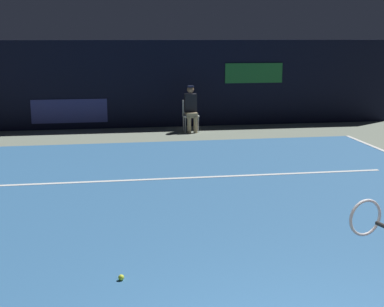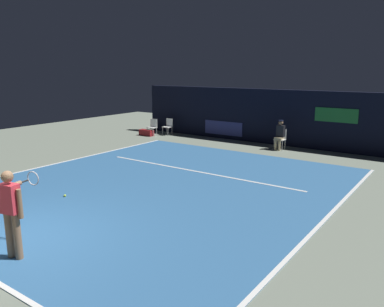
# 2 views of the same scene
# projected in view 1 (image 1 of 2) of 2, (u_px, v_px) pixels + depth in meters

# --- Properties ---
(ground_plane) EXTENTS (30.00, 30.00, 0.00)m
(ground_plane) POSITION_uv_depth(u_px,v_px,m) (209.00, 211.00, 8.75)
(ground_plane) COLOR gray
(court_surface) EXTENTS (10.13, 11.70, 0.01)m
(court_surface) POSITION_uv_depth(u_px,v_px,m) (209.00, 211.00, 8.75)
(court_surface) COLOR #336699
(court_surface) RESTS_ON ground
(line_service) EXTENTS (7.90, 0.10, 0.01)m
(line_service) POSITION_uv_depth(u_px,v_px,m) (189.00, 178.00, 10.72)
(line_service) COLOR white
(line_service) RESTS_ON court_surface
(back_wall) EXTENTS (14.87, 0.33, 2.60)m
(back_wall) POSITION_uv_depth(u_px,v_px,m) (157.00, 84.00, 16.56)
(back_wall) COLOR black
(back_wall) RESTS_ON ground
(line_judge_on_chair) EXTENTS (0.45, 0.53, 1.32)m
(line_judge_on_chair) POSITION_uv_depth(u_px,v_px,m) (191.00, 108.00, 15.78)
(line_judge_on_chair) COLOR white
(line_judge_on_chair) RESTS_ON ground
(tennis_ball) EXTENTS (0.07, 0.07, 0.07)m
(tennis_ball) POSITION_uv_depth(u_px,v_px,m) (121.00, 277.00, 6.25)
(tennis_ball) COLOR #CCE033
(tennis_ball) RESTS_ON court_surface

